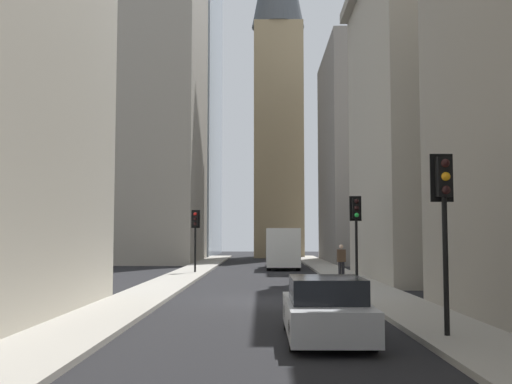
# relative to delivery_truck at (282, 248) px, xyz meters

# --- Properties ---
(ground_plane) EXTENTS (135.00, 135.00, 0.00)m
(ground_plane) POSITION_rel_delivery_truck_xyz_m (-20.96, 1.40, -1.46)
(ground_plane) COLOR black
(sidewalk_right) EXTENTS (90.00, 2.20, 0.14)m
(sidewalk_right) POSITION_rel_delivery_truck_xyz_m (-20.96, 5.90, -1.39)
(sidewalk_right) COLOR #A8A399
(sidewalk_right) RESTS_ON ground_plane
(sidewalk_left) EXTENTS (90.00, 2.20, 0.14)m
(sidewalk_left) POSITION_rel_delivery_truck_xyz_m (-20.96, -3.10, -1.39)
(sidewalk_left) COLOR #A8A399
(sidewalk_left) RESTS_ON ground_plane
(building_left_far) EXTENTS (13.76, 10.00, 18.80)m
(building_left_far) POSITION_rel_delivery_truck_xyz_m (10.18, -9.20, 7.94)
(building_left_far) COLOR gray
(building_left_far) RESTS_ON ground_plane
(building_left_midfar) EXTENTS (12.61, 10.50, 20.53)m
(building_left_midfar) POSITION_rel_delivery_truck_xyz_m (-10.42, -9.19, 8.82)
(building_left_midfar) COLOR #A8A091
(building_left_midfar) RESTS_ON ground_plane
(building_right_far) EXTENTS (13.91, 10.00, 33.07)m
(building_right_far) POSITION_rel_delivery_truck_xyz_m (10.77, 12.00, 15.07)
(building_right_far) COLOR gray
(building_right_far) RESTS_ON ground_plane
(glass_tower_distant) EXTENTS (20.55, 14.00, 57.61)m
(glass_tower_distant) POSITION_rel_delivery_truck_xyz_m (30.21, 14.00, 27.35)
(glass_tower_distant) COLOR #93A3B2
(glass_tower_distant) RESTS_ON ground_plane
(church_spire) EXTENTS (5.85, 5.85, 40.82)m
(church_spire) POSITION_rel_delivery_truck_xyz_m (22.65, -0.37, 19.88)
(church_spire) COLOR #9E8966
(church_spire) RESTS_ON ground_plane
(delivery_truck) EXTENTS (6.46, 2.25, 2.84)m
(delivery_truck) POSITION_rel_delivery_truck_xyz_m (0.00, 0.00, 0.00)
(delivery_truck) COLOR silver
(delivery_truck) RESTS_ON ground_plane
(sedan_silver) EXTENTS (4.30, 1.78, 1.42)m
(sedan_silver) POSITION_rel_delivery_truck_xyz_m (-28.91, 0.00, -0.80)
(sedan_silver) COLOR #B7BABF
(sedan_silver) RESTS_ON ground_plane
(traffic_light_foreground) EXTENTS (0.43, 0.52, 4.07)m
(traffic_light_foreground) POSITION_rel_delivery_truck_xyz_m (-29.08, -2.66, 1.67)
(traffic_light_foreground) COLOR black
(traffic_light_foreground) RESTS_ON sidewalk_left
(traffic_light_midblock) EXTENTS (0.43, 0.52, 3.95)m
(traffic_light_midblock) POSITION_rel_delivery_truck_xyz_m (-16.34, -2.69, 1.58)
(traffic_light_midblock) COLOR black
(traffic_light_midblock) RESTS_ON sidewalk_left
(traffic_light_far_junction) EXTENTS (0.43, 0.52, 3.77)m
(traffic_light_far_junction) POSITION_rel_delivery_truck_xyz_m (-6.11, 5.50, 1.45)
(traffic_light_far_junction) COLOR black
(traffic_light_far_junction) RESTS_ON sidewalk_right
(pedestrian) EXTENTS (0.26, 0.44, 1.74)m
(pedestrian) POSITION_rel_delivery_truck_xyz_m (-11.01, -2.73, -0.37)
(pedestrian) COLOR black
(pedestrian) RESTS_ON sidewalk_left
(discarded_bottle) EXTENTS (0.07, 0.07, 0.27)m
(discarded_bottle) POSITION_rel_delivery_truck_xyz_m (-16.80, -2.20, -1.21)
(discarded_bottle) COLOR #999EA3
(discarded_bottle) RESTS_ON sidewalk_left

